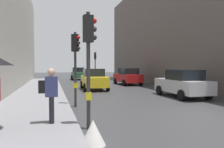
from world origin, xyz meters
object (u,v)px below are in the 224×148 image
object	(u,v)px
warning_sign_triangle	(93,132)
traffic_light_near_left	(89,49)
traffic_light_near_right	(76,55)
car_green_estate	(78,74)
car_silver_hatchback	(183,83)
car_red_sedan	(128,76)
pedestrian_with_grey_backpack	(50,92)
car_yellow_taxi	(94,79)
traffic_light_far_median	(95,61)

from	to	relation	value
warning_sign_triangle	traffic_light_near_left	bearing A→B (deg)	84.27
traffic_light_near_right	car_green_estate	size ratio (longest dim) A/B	0.85
car_green_estate	warning_sign_triangle	bearing A→B (deg)	-95.88
traffic_light_near_right	car_silver_hatchback	bearing A→B (deg)	12.43
warning_sign_triangle	car_red_sedan	bearing A→B (deg)	67.75
car_red_sedan	warning_sign_triangle	world-z (taller)	car_red_sedan
car_silver_hatchback	pedestrian_with_grey_backpack	distance (m)	9.54
car_green_estate	pedestrian_with_grey_backpack	bearing A→B (deg)	-98.74
traffic_light_near_left	warning_sign_triangle	world-z (taller)	traffic_light_near_left
car_green_estate	car_yellow_taxi	bearing A→B (deg)	-91.19
car_green_estate	pedestrian_with_grey_backpack	distance (m)	24.93
traffic_light_far_median	warning_sign_triangle	size ratio (longest dim) A/B	5.78
traffic_light_near_right	traffic_light_far_median	size ratio (longest dim) A/B	0.97
traffic_light_far_median	car_silver_hatchback	xyz separation A→B (m)	(2.79, -14.81, -1.71)
traffic_light_near_right	car_red_sedan	size ratio (longest dim) A/B	0.85
car_green_estate	car_silver_hatchback	xyz separation A→B (m)	(4.35, -19.68, 0.00)
car_yellow_taxi	warning_sign_triangle	xyz separation A→B (m)	(-2.45, -12.86, -0.55)
traffic_light_far_median	pedestrian_with_grey_backpack	size ratio (longest dim) A/B	2.12
traffic_light_near_right	warning_sign_triangle	size ratio (longest dim) A/B	5.60
car_red_sedan	pedestrian_with_grey_backpack	bearing A→B (deg)	-118.15
traffic_light_near_right	pedestrian_with_grey_backpack	size ratio (longest dim) A/B	2.06
traffic_light_far_median	car_green_estate	world-z (taller)	traffic_light_far_median
traffic_light_far_median	pedestrian_with_grey_backpack	world-z (taller)	traffic_light_far_median
traffic_light_far_median	pedestrian_with_grey_backpack	xyz separation A→B (m)	(-5.35, -19.77, -1.43)
traffic_light_near_right	car_silver_hatchback	size ratio (longest dim) A/B	0.87
car_green_estate	warning_sign_triangle	xyz separation A→B (m)	(-2.74, -26.58, -0.55)
car_yellow_taxi	pedestrian_with_grey_backpack	size ratio (longest dim) A/B	2.41
traffic_light_near_right	car_green_estate	xyz separation A→B (m)	(2.60, 21.21, -1.63)
car_yellow_taxi	warning_sign_triangle	size ratio (longest dim) A/B	6.56
car_red_sedan	traffic_light_far_median	bearing A→B (deg)	115.83
traffic_light_far_median	car_silver_hatchback	distance (m)	15.16
traffic_light_near_left	car_silver_hatchback	size ratio (longest dim) A/B	0.88
warning_sign_triangle	car_silver_hatchback	bearing A→B (deg)	44.25
traffic_light_near_left	car_red_sedan	world-z (taller)	traffic_light_near_left
car_silver_hatchback	warning_sign_triangle	distance (m)	9.90
car_green_estate	car_yellow_taxi	distance (m)	13.72
traffic_light_far_median	car_yellow_taxi	size ratio (longest dim) A/B	0.88
car_yellow_taxi	car_silver_hatchback	size ratio (longest dim) A/B	1.01
car_yellow_taxi	pedestrian_with_grey_backpack	bearing A→B (deg)	-107.78
traffic_light_near_left	car_green_estate	world-z (taller)	traffic_light_near_left
car_yellow_taxi	warning_sign_triangle	world-z (taller)	car_yellow_taxi
traffic_light_far_median	car_yellow_taxi	world-z (taller)	traffic_light_far_median
traffic_light_near_right	car_red_sedan	xyz separation A→B (m)	(6.64, 11.20, -1.63)
car_red_sedan	pedestrian_with_grey_backpack	distance (m)	16.60
pedestrian_with_grey_backpack	warning_sign_triangle	bearing A→B (deg)	-61.47
traffic_light_near_left	warning_sign_triangle	bearing A→B (deg)	-95.73
traffic_light_near_right	car_silver_hatchback	distance (m)	7.30
traffic_light_far_median	car_yellow_taxi	bearing A→B (deg)	-101.76
car_yellow_taxi	car_silver_hatchback	xyz separation A→B (m)	(4.63, -5.96, 0.00)
car_green_estate	car_yellow_taxi	world-z (taller)	same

